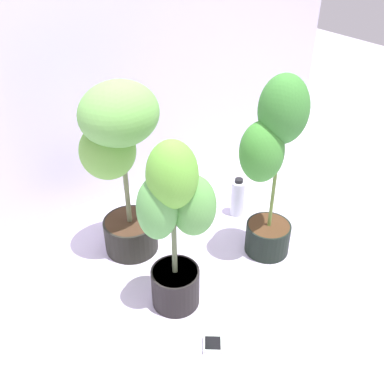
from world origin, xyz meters
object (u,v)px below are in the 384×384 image
Objects in this scene: potted_plant_back_left at (119,154)px; potted_plant_front_right at (272,159)px; hygrometer_box at (213,345)px; potted_plant_front_left at (175,219)px; nutrient_bottle at (238,198)px.

potted_plant_front_right is at bearing -38.32° from potted_plant_back_left.
hygrometer_box is (-0.57, -0.31, -0.54)m from potted_plant_front_right.
potted_plant_front_right is at bearing -113.44° from hygrometer_box.
potted_plant_front_left is at bearing -178.50° from potted_plant_front_right.
potted_plant_back_left is at bearing 90.30° from potted_plant_front_left.
nutrient_bottle is at bearing -9.38° from potted_plant_back_left.
potted_plant_front_left reaches higher than hygrometer_box.
potted_plant_front_left is 0.87× the size of potted_plant_front_right.
hygrometer_box is 0.47× the size of nutrient_bottle.
potted_plant_front_left is 7.31× the size of hygrometer_box.
potted_plant_front_right is 8.40× the size of hygrometer_box.
potted_plant_back_left reaches higher than nutrient_bottle.
hygrometer_box is at bearing -91.99° from potted_plant_back_left.
hygrometer_box is at bearing -137.10° from nutrient_bottle.
hygrometer_box is (-0.03, -0.30, -0.45)m from potted_plant_front_left.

